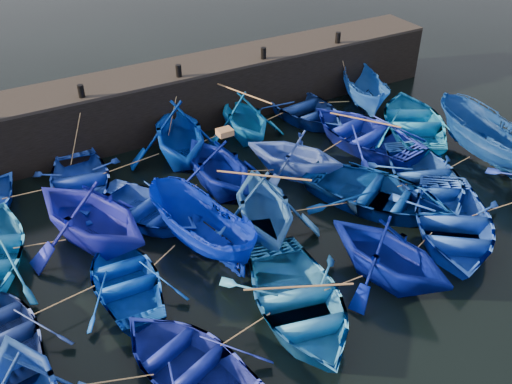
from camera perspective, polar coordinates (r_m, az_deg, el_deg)
ground at (r=18.15m, az=5.02°, el=-6.82°), size 120.00×120.00×0.00m
quay_wall at (r=25.35m, az=-8.26°, el=9.20°), size 26.00×2.50×2.50m
quay_top at (r=24.83m, az=-8.52°, el=11.93°), size 26.00×2.50×0.12m
bollard_1 at (r=22.90m, az=-17.09°, el=9.62°), size 0.24×0.24×0.50m
bollard_2 at (r=23.93m, az=-7.74°, el=11.92°), size 0.24×0.24×0.50m
bollard_3 at (r=25.56m, az=0.75°, el=13.72°), size 0.24×0.24×0.50m
bollard_4 at (r=27.67m, az=8.19°, el=15.04°), size 0.24×0.24×0.50m
boat_1 at (r=21.75m, az=-17.22°, el=0.98°), size 4.06×5.13×0.96m
boat_2 at (r=22.58m, az=-7.74°, el=5.89°), size 5.20×5.65×2.48m
boat_3 at (r=24.07m, az=-1.21°, el=7.54°), size 3.72×4.21×2.06m
boat_4 at (r=26.07m, az=4.70°, el=8.40°), size 4.16×5.39×1.03m
boat_5 at (r=27.25m, az=10.87°, el=9.85°), size 3.20×4.64×1.68m
boat_7 at (r=18.63m, az=-16.25°, el=-2.02°), size 5.81×6.14×2.55m
boat_8 at (r=19.80m, az=-10.84°, el=-1.71°), size 4.68×5.23×0.89m
boat_9 at (r=20.60m, az=-3.78°, el=2.76°), size 3.87×4.44×2.26m
boat_10 at (r=21.51m, az=3.85°, el=3.88°), size 4.92×5.04×2.02m
boat_11 at (r=24.23m, az=10.69°, el=5.85°), size 4.83×6.05×1.12m
boat_12 at (r=25.68m, az=15.49°, el=6.89°), size 6.04×6.59×1.12m
boat_13 at (r=16.88m, az=-24.24°, el=-12.49°), size 3.45×4.46×0.85m
boat_14 at (r=17.27m, az=-12.90°, el=-8.40°), size 3.21×4.30×0.86m
boat_15 at (r=17.98m, az=-5.59°, el=-3.63°), size 2.88×4.88×1.77m
boat_16 at (r=18.42m, az=0.75°, el=-1.40°), size 4.90×5.28×2.28m
boat_17 at (r=20.47m, az=12.09°, el=-0.15°), size 5.97×6.57×1.12m
boat_18 at (r=21.82m, az=16.59°, el=1.35°), size 5.14×6.00×1.05m
boat_19 at (r=24.04m, az=22.24°, el=4.77°), size 2.03×5.32×2.05m
boat_21 at (r=14.85m, az=-6.79°, el=-16.54°), size 4.50×5.24×0.92m
boat_22 at (r=16.06m, az=4.22°, el=-10.89°), size 4.76×5.87×1.07m
boat_23 at (r=17.15m, az=13.14°, el=-5.84°), size 4.54×4.95×2.19m
boat_24 at (r=19.69m, az=19.07°, el=-3.03°), size 6.31×6.61×1.12m
wooden_crate at (r=20.09m, az=-3.14°, el=6.00°), size 0.53×0.44×0.22m
mooring_ropes at (r=21.00m, az=-1.71°, el=2.69°), size 17.21×11.69×2.10m
loose_oars at (r=20.02m, az=3.85°, el=3.53°), size 9.91×11.78×1.26m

